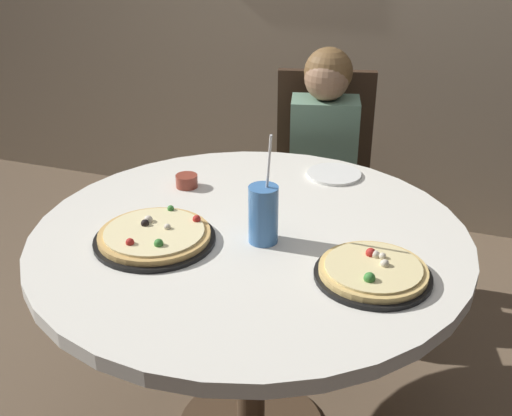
{
  "coord_description": "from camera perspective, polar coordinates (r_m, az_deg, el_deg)",
  "views": [
    {
      "loc": [
        0.53,
        -1.44,
        1.59
      ],
      "look_at": [
        0.0,
        0.05,
        0.8
      ],
      "focal_mm": 44.21,
      "sensor_mm": 36.0,
      "label": 1
    }
  ],
  "objects": [
    {
      "name": "pizza_cheese",
      "position": [
        1.56,
        10.54,
        -5.69
      ],
      "size": [
        0.29,
        0.29,
        0.05
      ],
      "color": "black",
      "rests_on": "dining_table"
    },
    {
      "name": "plate_small",
      "position": [
        2.11,
        7.07,
        3.05
      ],
      "size": [
        0.18,
        0.18,
        0.01
      ],
      "primitive_type": "cylinder",
      "color": "white",
      "rests_on": "dining_table"
    },
    {
      "name": "dining_table",
      "position": [
        1.8,
        -0.54,
        -4.88
      ],
      "size": [
        1.22,
        1.22,
        0.75
      ],
      "color": "silver",
      "rests_on": "ground_plane"
    },
    {
      "name": "chair_wooden",
      "position": [
        2.67,
        6.06,
        3.02
      ],
      "size": [
        0.49,
        0.49,
        0.95
      ],
      "color": "#382619",
      "rests_on": "ground_plane"
    },
    {
      "name": "diner_child",
      "position": [
        2.52,
        5.89,
        0.42
      ],
      "size": [
        0.34,
        0.43,
        1.08
      ],
      "color": "#3F4766",
      "rests_on": "ground_plane"
    },
    {
      "name": "pizza_veggie",
      "position": [
        1.71,
        -9.15,
        -2.53
      ],
      "size": [
        0.33,
        0.33,
        0.05
      ],
      "color": "black",
      "rests_on": "dining_table"
    },
    {
      "name": "soda_cup",
      "position": [
        1.66,
        0.67,
        -0.56
      ],
      "size": [
        0.08,
        0.08,
        0.31
      ],
      "color": "#3F72B2",
      "rests_on": "dining_table"
    },
    {
      "name": "sauce_bowl",
      "position": [
        2.02,
        -6.29,
        2.45
      ],
      "size": [
        0.07,
        0.07,
        0.04
      ],
      "primitive_type": "cylinder",
      "color": "brown",
      "rests_on": "dining_table"
    }
  ]
}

